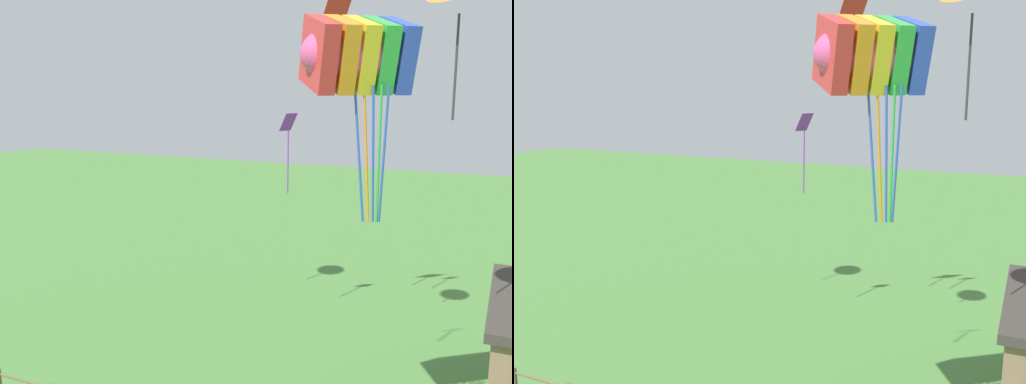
{
  "view_description": "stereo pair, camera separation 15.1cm",
  "coord_description": "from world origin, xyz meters",
  "views": [
    {
      "loc": [
        6.04,
        -4.86,
        9.53
      ],
      "look_at": [
        0.0,
        8.39,
        6.78
      ],
      "focal_mm": 40.0,
      "sensor_mm": 36.0,
      "label": 1
    },
    {
      "loc": [
        6.18,
        -4.8,
        9.53
      ],
      "look_at": [
        0.0,
        8.39,
        6.78
      ],
      "focal_mm": 40.0,
      "sensor_mm": 36.0,
      "label": 2
    }
  ],
  "objects": [
    {
      "name": "kite_rainbow_parafoil",
      "position": [
        2.77,
        7.63,
        10.17
      ],
      "size": [
        3.11,
        2.95,
        4.59
      ],
      "color": "#E54C8C"
    },
    {
      "name": "kite_purple_streamer",
      "position": [
        -1.91,
        15.58,
        7.5
      ],
      "size": [
        0.65,
        0.71,
        3.11
      ],
      "color": "purple"
    },
    {
      "name": "kite_red_diamond",
      "position": [
        -0.13,
        15.64,
        11.89
      ],
      "size": [
        1.17,
        1.22,
        3.28
      ],
      "color": "red"
    }
  ]
}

